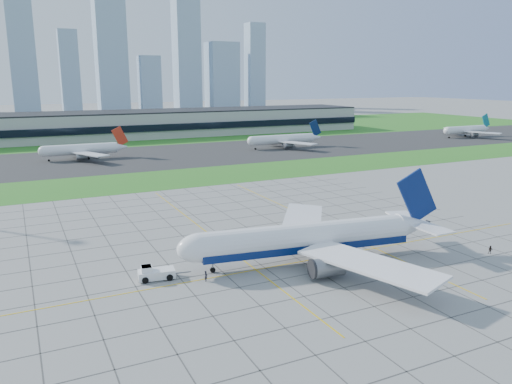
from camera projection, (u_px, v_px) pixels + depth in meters
ground at (297, 258)px, 99.28m from camera, size 1400.00×1400.00×0.00m
grass_median at (169, 179)px, 178.22m from camera, size 700.00×35.00×0.04m
asphalt_taxiway at (134, 158)px, 226.47m from camera, size 700.00×75.00×0.04m
grass_far at (97, 134)px, 322.96m from camera, size 700.00×145.00×0.04m
apron_markings at (272, 242)px, 109.19m from camera, size 120.00×130.00×0.03m
terminal at (167, 123)px, 316.23m from camera, size 260.00×43.00×15.80m
city_skyline at (46, 56)px, 538.65m from camera, size 523.00×32.40×160.00m
airliner at (308, 238)px, 96.60m from camera, size 54.54×54.90×17.23m
pushback_tug at (155, 273)px, 88.69m from camera, size 9.49×4.04×2.61m
crew_near at (206, 276)px, 87.81m from camera, size 0.81×0.83×1.92m
crew_far at (490, 250)px, 101.57m from camera, size 1.05×1.08×1.75m
distant_jet_1 at (83, 149)px, 221.56m from camera, size 36.33×42.66×14.08m
distant_jet_2 at (284, 139)px, 258.55m from camera, size 41.22×42.66×14.08m
distant_jet_3 at (466, 130)px, 307.11m from camera, size 35.95×42.66×14.08m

